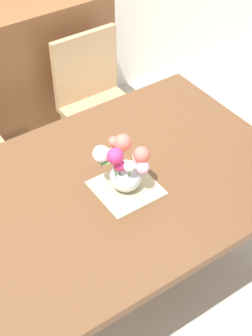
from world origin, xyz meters
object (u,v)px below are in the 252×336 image
at_px(dining_table, 121,195).
at_px(chair_right, 96,99).
at_px(flower_vase, 124,166).
at_px(dresser, 2,87).

xyz_separation_m(dining_table, chair_right, (0.41, 0.87, -0.15)).
bearing_deg(chair_right, flower_vase, 65.36).
relative_size(dresser, flower_vase, 5.55).
xyz_separation_m(dresser, flower_vase, (-0.02, -1.38, 0.38)).
bearing_deg(dining_table, flower_vase, -106.11).
xyz_separation_m(dining_table, flower_vase, (-0.01, -0.05, 0.22)).
distance_m(chair_right, dresser, 0.61).
relative_size(chair_right, flower_vase, 3.55).
height_order(dining_table, chair_right, chair_right).
bearing_deg(dining_table, chair_right, 64.92).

